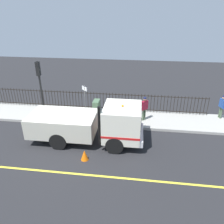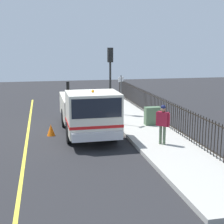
% 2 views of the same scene
% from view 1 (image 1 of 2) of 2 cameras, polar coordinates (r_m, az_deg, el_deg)
% --- Properties ---
extents(ground_plane, '(46.01, 46.01, 0.00)m').
position_cam_1_polar(ground_plane, '(13.07, -12.04, -7.57)').
color(ground_plane, '#232326').
rests_on(ground_plane, ground).
extents(sidewalk_slab, '(2.63, 20.91, 0.17)m').
position_cam_1_polar(sidewalk_slab, '(15.71, -8.33, -0.98)').
color(sidewalk_slab, '#A3A099').
rests_on(sidewalk_slab, ground).
extents(lane_marking, '(0.12, 18.82, 0.01)m').
position_cam_1_polar(lane_marking, '(11.15, -16.39, -14.64)').
color(lane_marking, yellow).
rests_on(lane_marking, ground).
extents(work_truck, '(2.30, 6.46, 2.64)m').
position_cam_1_polar(work_truck, '(12.24, -4.35, -2.71)').
color(work_truck, silver).
rests_on(work_truck, ground).
extents(worker_standing, '(0.48, 0.49, 1.68)m').
position_cam_1_polar(worker_standing, '(14.50, 8.48, 1.56)').
color(worker_standing, maroon).
rests_on(worker_standing, sidewalk_slab).
extents(pedestrian_distant, '(0.60, 0.32, 1.66)m').
position_cam_1_polar(pedestrian_distant, '(16.44, 26.92, 1.84)').
color(pedestrian_distant, '#264C99').
rests_on(pedestrian_distant, sidewalk_slab).
extents(iron_fence, '(0.04, 17.81, 1.35)m').
position_cam_1_polar(iron_fence, '(16.37, -7.49, 3.15)').
color(iron_fence, black).
rests_on(iron_fence, sidewalk_slab).
extents(traffic_light_near, '(0.32, 0.24, 3.93)m').
position_cam_1_polar(traffic_light_near, '(14.49, -18.40, 7.97)').
color(traffic_light_near, black).
rests_on(traffic_light_near, sidewalk_slab).
extents(utility_cabinet, '(0.82, 0.42, 0.93)m').
position_cam_1_polar(utility_cabinet, '(15.68, -4.09, 1.42)').
color(utility_cabinet, '#4C6B4C').
rests_on(utility_cabinet, sidewalk_slab).
extents(traffic_cone, '(0.39, 0.39, 0.55)m').
position_cam_1_polar(traffic_cone, '(11.35, -7.20, -11.10)').
color(traffic_cone, orange).
rests_on(traffic_cone, ground).
extents(street_sign, '(0.36, 0.38, 2.57)m').
position_cam_1_polar(street_sign, '(13.88, -7.03, 3.06)').
color(street_sign, '#4C4C4C').
rests_on(street_sign, sidewalk_slab).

